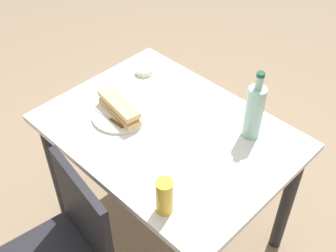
% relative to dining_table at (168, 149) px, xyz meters
% --- Properties ---
extents(ground_plane, '(8.00, 8.00, 0.00)m').
position_rel_dining_table_xyz_m(ground_plane, '(0.00, 0.00, -0.61)').
color(ground_plane, '#8C755B').
extents(dining_table, '(1.05, 0.77, 0.73)m').
position_rel_dining_table_xyz_m(dining_table, '(0.00, 0.00, 0.00)').
color(dining_table, silver).
rests_on(dining_table, ground).
extents(chair_far, '(0.45, 0.45, 0.84)m').
position_rel_dining_table_xyz_m(chair_far, '(-0.01, 0.58, -0.13)').
color(chair_far, black).
rests_on(chair_far, ground).
extents(plate_near, '(0.25, 0.25, 0.01)m').
position_rel_dining_table_xyz_m(plate_near, '(0.21, 0.09, 0.13)').
color(plate_near, silver).
rests_on(plate_near, dining_table).
extents(baguette_sandwich_near, '(0.25, 0.11, 0.07)m').
position_rel_dining_table_xyz_m(baguette_sandwich_near, '(0.21, 0.09, 0.17)').
color(baguette_sandwich_near, '#DBB77A').
rests_on(baguette_sandwich_near, plate_near).
extents(knife_near, '(0.18, 0.01, 0.01)m').
position_rel_dining_table_xyz_m(knife_near, '(0.21, 0.14, 0.14)').
color(knife_near, silver).
rests_on(knife_near, plate_near).
extents(water_bottle, '(0.07, 0.07, 0.32)m').
position_rel_dining_table_xyz_m(water_bottle, '(-0.27, -0.22, 0.25)').
color(water_bottle, '#99C6B7').
rests_on(water_bottle, dining_table).
extents(beer_glass, '(0.06, 0.06, 0.15)m').
position_rel_dining_table_xyz_m(beer_glass, '(-0.28, 0.31, 0.20)').
color(beer_glass, gold).
rests_on(beer_glass, dining_table).
extents(olive_bowl, '(0.08, 0.08, 0.03)m').
position_rel_dining_table_xyz_m(olive_bowl, '(0.37, -0.21, 0.14)').
color(olive_bowl, silver).
rests_on(olive_bowl, dining_table).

